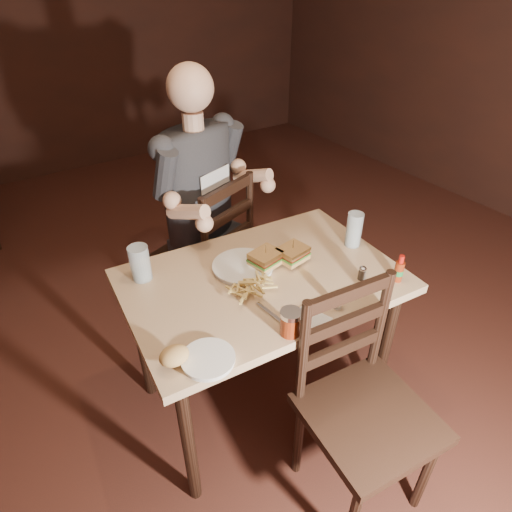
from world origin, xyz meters
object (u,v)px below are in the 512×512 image
chair_far (203,254)px  syrup_dispenser (290,322)px  glass_left (140,263)px  hot_sauce (399,268)px  chair_near (369,417)px  glass_right (354,230)px  main_table (262,293)px  diner (203,171)px  side_plate (208,360)px  dinner_plate (243,267)px

chair_far → syrup_dispenser: size_ratio=9.74×
glass_left → hot_sauce: glass_left is taller
chair_near → glass_left: 1.08m
chair_far → hot_sauce: chair_far is taller
glass_right → syrup_dispenser: 0.67m
main_table → diner: bearing=83.8°
main_table → side_plate: (-0.41, -0.28, 0.09)m
main_table → chair_near: 0.65m
glass_left → glass_right: (0.92, -0.30, 0.01)m
main_table → chair_far: bearing=85.7°
glass_left → syrup_dispenser: (0.32, -0.60, -0.03)m
glass_left → glass_right: glass_right is taller
dinner_plate → chair_far: bearing=81.5°
chair_far → chair_near: chair_far is taller
chair_near → diner: size_ratio=0.95×
diner → glass_left: diner is taller
chair_far → chair_near: 1.29m
syrup_dispenser → side_plate: 0.31m
chair_far → diner: (0.02, -0.05, 0.52)m
dinner_plate → side_plate: dinner_plate is taller
side_plate → glass_right: bearing=15.7°
diner → dinner_plate: diner is taller
glass_right → diner: bearing=123.0°
hot_sauce → side_plate: hot_sauce is taller
main_table → chair_far: 0.71m
glass_left → glass_right: 0.96m
dinner_plate → hot_sauce: size_ratio=2.09×
main_table → syrup_dispenser: (-0.11, -0.33, 0.14)m
dinner_plate → hot_sauce: (0.49, -0.43, 0.05)m
syrup_dispenser → chair_far: bearing=85.8°
chair_near → hot_sauce: (0.39, 0.28, 0.35)m
diner → syrup_dispenser: bearing=-120.3°
dinner_plate → hot_sauce: bearing=-41.1°
hot_sauce → glass_left: bearing=145.4°
side_plate → chair_near: bearing=-34.8°
chair_near → dinner_plate: bearing=103.8°
chair_near → diner: diner is taller
main_table → hot_sauce: 0.58m
main_table → hot_sauce: bearing=-35.9°
syrup_dispenser → hot_sauce: bearing=4.3°
dinner_plate → hot_sauce: hot_sauce is taller
chair_far → diner: size_ratio=0.97×
diner → hot_sauce: size_ratio=8.14×
main_table → glass_left: 0.53m
chair_far → glass_right: size_ratio=5.92×
glass_left → chair_far: bearing=40.2°
dinner_plate → glass_right: (0.53, -0.12, 0.08)m
diner → hot_sauce: (0.39, -0.96, -0.18)m
diner → side_plate: 1.05m
diner → glass_right: (0.42, -0.65, -0.15)m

